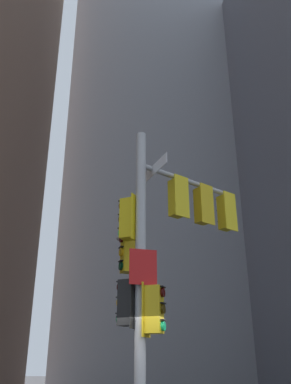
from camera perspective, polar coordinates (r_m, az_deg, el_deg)
building_mid_block at (r=41.47m, az=1.92°, el=11.69°), size 15.05×15.05×49.91m
signal_pole_assembly at (r=10.23m, az=1.91°, el=-7.62°), size 3.43×2.60×7.09m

